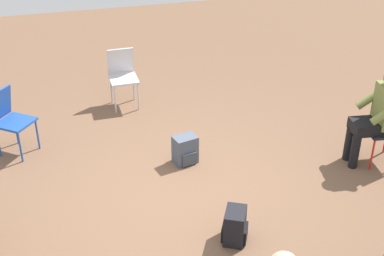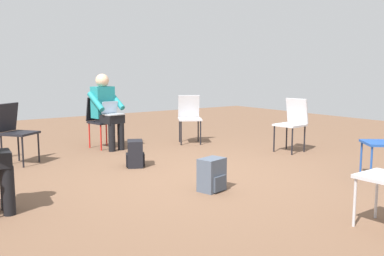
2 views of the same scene
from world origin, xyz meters
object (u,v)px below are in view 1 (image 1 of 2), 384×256
backpack_near_laptop_user (235,227)px  backpack_by_empty_chair (185,151)px  chair_northwest (10,117)px  chair_north (123,74)px  person_in_olive (379,112)px

backpack_near_laptop_user → backpack_by_empty_chair: same height
backpack_near_laptop_user → backpack_by_empty_chair: 1.53m
chair_northwest → backpack_by_empty_chair: 2.23m
chair_north → backpack_by_empty_chair: bearing=103.9°
chair_northwest → backpack_near_laptop_user: bearing=81.0°
chair_north → person_in_olive: (2.71, -2.37, 0.20)m
backpack_near_laptop_user → chair_north: bearing=100.2°
chair_northwest → backpack_by_empty_chair: bearing=106.3°
chair_northwest → backpack_near_laptop_user: (2.16, -2.35, -0.34)m
person_in_olive → backpack_near_laptop_user: bearing=120.7°
backpack_near_laptop_user → backpack_by_empty_chair: bearing=94.4°
person_in_olive → backpack_near_laptop_user: person_in_olive is taller
person_in_olive → backpack_near_laptop_user: (-2.11, -0.93, -0.54)m
chair_north → person_in_olive: person_in_olive is taller
chair_north → person_in_olive: size_ratio=0.69×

